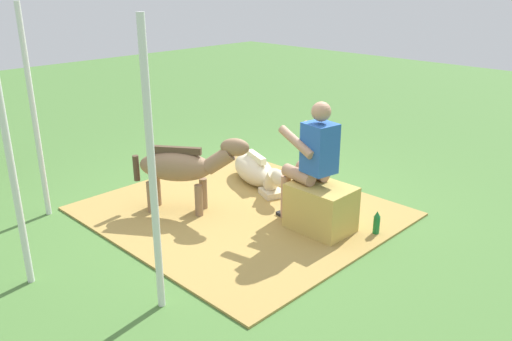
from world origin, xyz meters
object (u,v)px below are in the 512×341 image
(person_seated, at_px, (311,158))
(pony_standing, at_px, (183,167))
(tent_pole_mid, at_px, (10,158))
(hay_bale, at_px, (321,209))
(tent_pole_right, at_px, (34,115))
(pony_lying, at_px, (257,171))
(tent_pole_left, at_px, (152,173))
(soda_bottle, at_px, (377,224))

(person_seated, xyz_separation_m, pony_standing, (1.23, 0.73, -0.23))
(pony_standing, xyz_separation_m, tent_pole_mid, (-0.17, 1.88, 0.61))
(hay_bale, bearing_deg, tent_pole_right, 36.51)
(pony_lying, xyz_separation_m, tent_pole_left, (-1.29, 2.45, 0.98))
(pony_lying, height_order, tent_pole_mid, tent_pole_mid)
(tent_pole_right, bearing_deg, pony_standing, -133.86)
(pony_standing, bearing_deg, person_seated, -149.41)
(pony_standing, relative_size, soda_bottle, 4.24)
(pony_standing, bearing_deg, tent_pole_right, 46.14)
(person_seated, bearing_deg, tent_pole_mid, 67.79)
(pony_standing, height_order, soda_bottle, pony_standing)
(pony_lying, distance_m, soda_bottle, 1.88)
(pony_standing, distance_m, tent_pole_mid, 1.98)
(person_seated, relative_size, tent_pole_left, 0.60)
(soda_bottle, height_order, tent_pole_left, tent_pole_left)
(tent_pole_left, distance_m, tent_pole_mid, 1.28)
(tent_pole_left, bearing_deg, pony_lying, -62.18)
(hay_bale, height_order, tent_pole_left, tent_pole_left)
(pony_standing, xyz_separation_m, soda_bottle, (-1.88, -1.04, -0.42))
(pony_lying, xyz_separation_m, soda_bottle, (-1.88, 0.13, -0.06))
(tent_pole_left, bearing_deg, pony_standing, -44.50)
(pony_standing, height_order, tent_pole_mid, tent_pole_mid)
(soda_bottle, bearing_deg, tent_pole_mid, 59.65)
(tent_pole_left, bearing_deg, tent_pole_mid, 28.21)
(pony_standing, height_order, pony_lying, pony_standing)
(soda_bottle, bearing_deg, tent_pole_right, 36.24)
(tent_pole_left, height_order, tent_pole_right, same)
(person_seated, bearing_deg, tent_pole_right, 38.71)
(person_seated, bearing_deg, hay_bale, 173.61)
(tent_pole_right, bearing_deg, tent_pole_mid, 149.08)
(tent_pole_mid, bearing_deg, person_seated, -112.21)
(pony_lying, bearing_deg, tent_pole_right, 64.71)
(pony_standing, xyz_separation_m, tent_pole_left, (-1.30, 1.27, 0.61))
(pony_standing, distance_m, tent_pole_left, 1.92)
(person_seated, height_order, soda_bottle, person_seated)
(soda_bottle, xyz_separation_m, tent_pole_left, (0.58, 2.32, 1.03))
(hay_bale, bearing_deg, tent_pole_mid, 64.57)
(tent_pole_left, bearing_deg, soda_bottle, -104.13)
(hay_bale, relative_size, tent_pole_right, 0.28)
(pony_lying, bearing_deg, pony_standing, 89.81)
(pony_lying, relative_size, tent_pole_mid, 0.58)
(person_seated, height_order, pony_lying, person_seated)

